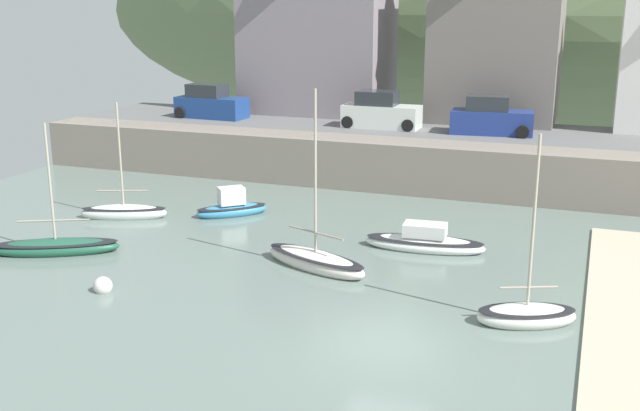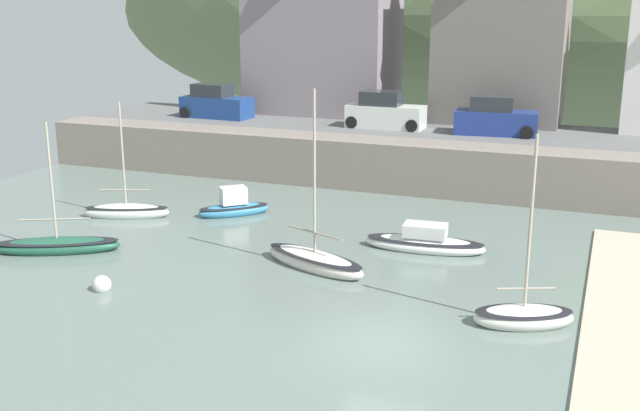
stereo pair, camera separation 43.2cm
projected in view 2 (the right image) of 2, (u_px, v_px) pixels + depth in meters
quay_seawall at (490, 167)px, 35.96m from camera, size 48.00×9.40×2.40m
hillside_backdrop at (518, 11)px, 69.49m from camera, size 80.00×44.00×23.06m
waterfront_building_left at (323, 14)px, 45.14m from camera, size 8.78×5.59×11.46m
waterfront_building_centre at (503, 21)px, 41.49m from camera, size 7.19×5.15×10.89m
sailboat_far_left at (57, 245)px, 28.01m from camera, size 4.63×3.18×4.98m
fishing_boat_green at (234, 207)px, 32.83m from camera, size 3.01×2.87×1.38m
sailboat_nearest_shore at (524, 316)px, 21.65m from camera, size 3.14×2.29×5.68m
sailboat_white_hull at (126, 211)px, 32.50m from camera, size 3.76×2.21×5.12m
dinghy_open_wooden at (425, 243)px, 28.17m from camera, size 4.57×1.67×1.15m
sailboat_tall_mast at (315, 260)px, 26.27m from camera, size 4.43×2.65×6.38m
parked_car_near_slipway at (216, 104)px, 44.14m from camera, size 4.18×1.91×1.95m
parked_car_by_wall at (385, 113)px, 40.53m from camera, size 4.10×1.82×1.95m
parked_car_end_of_row at (495, 119)px, 38.48m from camera, size 4.25×2.11×1.95m
mooring_buoy at (102, 285)px, 24.27m from camera, size 0.61×0.61×0.61m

